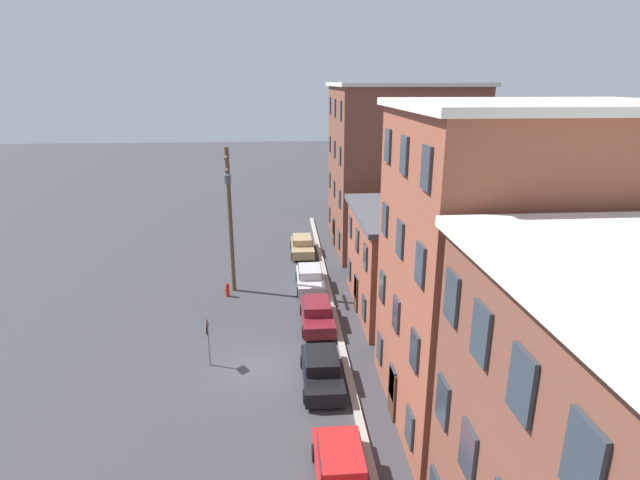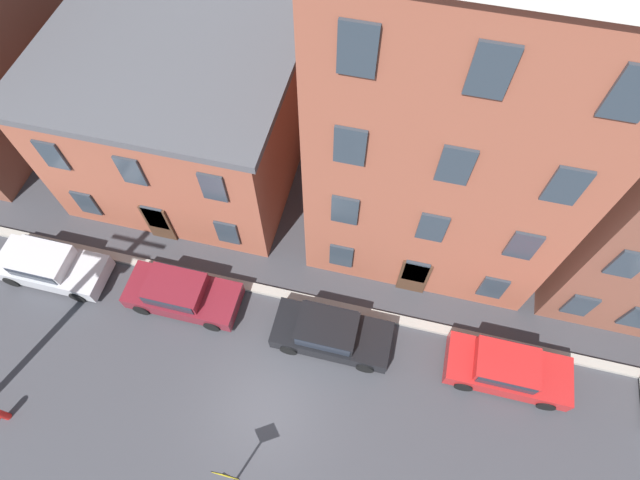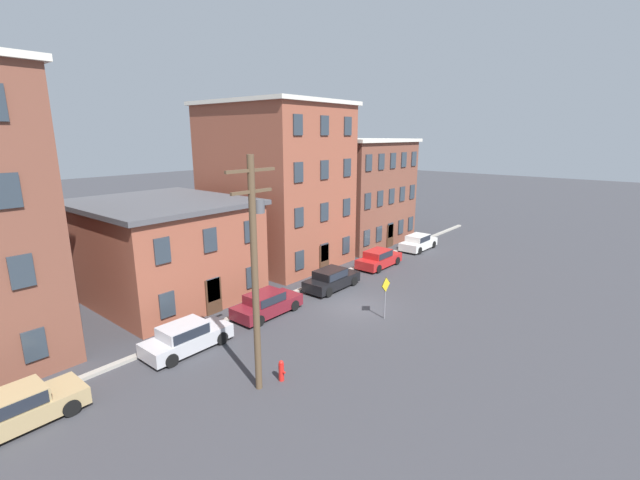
% 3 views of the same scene
% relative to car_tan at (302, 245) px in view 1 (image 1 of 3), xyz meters
% --- Properties ---
extents(ground_plane, '(200.00, 200.00, 0.00)m').
position_rel_car_tan_xyz_m(ground_plane, '(17.26, -3.06, -0.75)').
color(ground_plane, '#38383D').
extents(kerb_strip, '(56.00, 0.36, 0.16)m').
position_rel_car_tan_xyz_m(kerb_strip, '(17.26, 1.44, -0.67)').
color(kerb_strip, '#9E998E').
rests_on(kerb_strip, ground_plane).
extents(apartment_corner, '(12.44, 11.30, 13.69)m').
position_rel_car_tan_xyz_m(apartment_corner, '(-2.34, 8.33, 6.11)').
color(apartment_corner, brown).
rests_on(apartment_corner, ground_plane).
extents(apartment_midblock, '(9.63, 10.84, 6.41)m').
position_rel_car_tan_xyz_m(apartment_midblock, '(11.02, 8.10, 2.47)').
color(apartment_midblock, brown).
rests_on(apartment_midblock, ground_plane).
extents(apartment_far, '(9.12, 10.86, 13.08)m').
position_rel_car_tan_xyz_m(apartment_far, '(21.56, 8.11, 5.80)').
color(apartment_far, brown).
rests_on(apartment_far, ground_plane).
extents(car_tan, '(4.40, 1.92, 1.43)m').
position_rel_car_tan_xyz_m(car_tan, '(0.00, 0.00, 0.00)').
color(car_tan, tan).
rests_on(car_tan, ground_plane).
extents(car_silver, '(4.40, 1.92, 1.43)m').
position_rel_car_tan_xyz_m(car_silver, '(7.32, 0.22, 0.00)').
color(car_silver, '#B7B7BC').
rests_on(car_silver, ground_plane).
extents(car_maroon, '(4.40, 1.92, 1.43)m').
position_rel_car_tan_xyz_m(car_maroon, '(12.89, 0.31, 0.00)').
color(car_maroon, maroon).
rests_on(car_maroon, ground_plane).
extents(car_black, '(4.40, 1.92, 1.43)m').
position_rel_car_tan_xyz_m(car_black, '(18.90, 0.09, 0.00)').
color(car_black, black).
rests_on(car_black, ground_plane).
extents(car_red, '(4.40, 1.92, 1.43)m').
position_rel_car_tan_xyz_m(car_red, '(25.37, 0.26, 0.00)').
color(car_red, '#B21E1E').
rests_on(car_red, ground_plane).
extents(caution_sign, '(0.92, 0.08, 2.57)m').
position_rel_car_tan_xyz_m(caution_sign, '(16.93, -5.44, 0.96)').
color(caution_sign, slate).
rests_on(caution_sign, ground_plane).
extents(utility_pole, '(2.40, 0.44, 9.81)m').
position_rel_car_tan_xyz_m(utility_pole, '(7.42, -5.03, 4.75)').
color(utility_pole, brown).
rests_on(utility_pole, ground_plane).
extents(fire_hydrant, '(0.24, 0.34, 0.96)m').
position_rel_car_tan_xyz_m(fire_hydrant, '(8.40, -5.37, -0.27)').
color(fire_hydrant, red).
rests_on(fire_hydrant, ground_plane).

